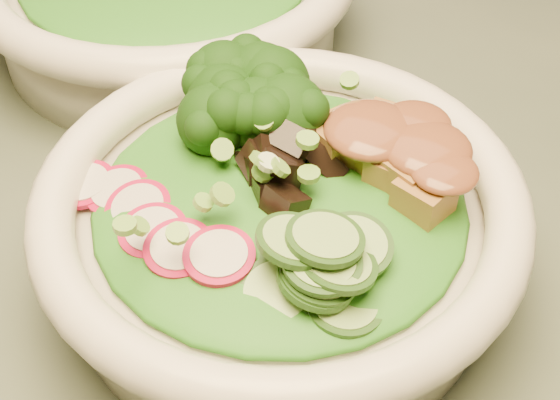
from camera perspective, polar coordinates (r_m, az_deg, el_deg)
The scene contains 10 objects.
dining_table at distance 0.59m, azimuth 16.79°, elevation -13.30°, with size 1.20×0.80×0.75m.
salad_bowl at distance 0.45m, azimuth 0.00°, elevation -1.84°, with size 0.28×0.28×0.08m.
lettuce_bed at distance 0.44m, azimuth 0.00°, elevation 0.09°, with size 0.21×0.21×0.02m, color #1E6314.
broccoli_florets at distance 0.47m, azimuth -2.84°, elevation 6.72°, with size 0.08×0.07×0.05m, color black, non-canonical shape.
radish_slices at distance 0.42m, azimuth -8.79°, elevation -1.88°, with size 0.11×0.04×0.02m, color #AC0D39, non-canonical shape.
cucumber_slices at distance 0.38m, azimuth 3.08°, elevation -5.29°, with size 0.07×0.07×0.04m, color #8EC46D, non-canonical shape.
mushroom_heap at distance 0.43m, azimuth 1.60°, elevation 1.88°, with size 0.07×0.07×0.04m, color black, non-canonical shape.
tofu_cubes at distance 0.45m, azimuth 8.07°, elevation 3.01°, with size 0.09×0.06×0.04m, color brown, non-canonical shape.
peanut_sauce at distance 0.44m, azimuth 8.24°, elevation 4.33°, with size 0.07×0.06×0.02m, color brown.
scallion_garnish at distance 0.42m, azimuth 0.00°, elevation 2.55°, with size 0.20×0.20×0.02m, color #6DA83B, non-canonical shape.
Camera 1 is at (0.06, -0.33, 1.12)m, focal length 50.00 mm.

